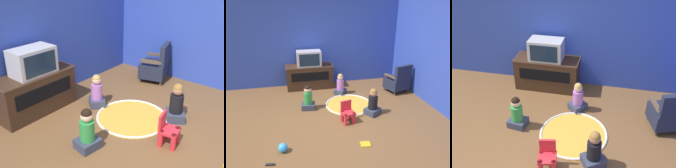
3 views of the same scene
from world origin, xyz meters
The scene contains 10 objects.
ground_plane centered at (0.00, 0.00, 0.00)m, with size 30.00×30.00×0.00m, color brown.
wall_back centered at (-0.21, 2.49, 1.41)m, with size 5.58×0.12×2.82m.
tv_cabinet centered at (-0.39, 2.14, 0.36)m, with size 1.37×0.55×0.70m.
television centered at (-0.39, 2.11, 0.92)m, with size 0.69×0.43×0.44m.
black_armchair centered at (2.05, 1.24, 0.33)m, with size 0.71×0.67×0.83m.
yellow_kid_chair centered at (0.20, -0.06, 0.20)m, with size 0.31×0.30×0.47m.
play_mat centered at (0.45, 0.73, 0.01)m, with size 1.19×1.19×0.04m.
child_watching_left centered at (-0.57, 0.75, 0.27)m, with size 0.35×0.32×0.62m.
child_watching_center centered at (0.40, 1.46, 0.26)m, with size 0.40×0.41×0.60m.
child_watching_right centered at (0.86, 0.15, 0.28)m, with size 0.43×0.42×0.64m.
Camera 1 is at (-2.65, -1.38, 2.33)m, focal length 42.00 mm.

